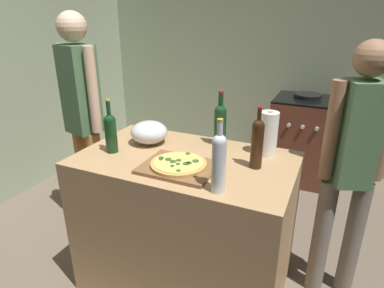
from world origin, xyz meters
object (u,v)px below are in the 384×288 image
(wine_bottle_clear, at_px, (257,142))
(wine_bottle_amber, at_px, (220,123))
(mixing_bowl, at_px, (149,132))
(person_in_stripes, at_px, (83,112))
(pizza, at_px, (179,164))
(person_in_red, at_px, (351,165))
(wine_bottle_green, at_px, (111,131))
(paper_towel_roll, at_px, (268,134))
(wine_bottle_dark, at_px, (219,161))
(stove, at_px, (303,140))

(wine_bottle_clear, relative_size, wine_bottle_amber, 0.99)
(mixing_bowl, xyz_separation_m, person_in_stripes, (-0.67, 0.14, 0.02))
(pizza, xyz_separation_m, person_in_red, (0.87, 0.48, -0.05))
(person_in_stripes, bearing_deg, wine_bottle_green, -33.76)
(person_in_red, bearing_deg, mixing_bowl, -169.97)
(mixing_bowl, height_order, paper_towel_roll, paper_towel_roll)
(paper_towel_roll, bearing_deg, person_in_red, 9.84)
(mixing_bowl, bearing_deg, wine_bottle_green, -121.46)
(wine_bottle_dark, bearing_deg, person_in_stripes, 157.13)
(mixing_bowl, relative_size, paper_towel_roll, 0.89)
(person_in_stripes, bearing_deg, pizza, -21.76)
(wine_bottle_green, xyz_separation_m, wine_bottle_clear, (0.86, 0.15, 0.02))
(mixing_bowl, relative_size, person_in_stripes, 0.14)
(paper_towel_roll, bearing_deg, stove, 87.39)
(mixing_bowl, relative_size, wine_bottle_green, 0.72)
(pizza, height_order, paper_towel_roll, paper_towel_roll)
(wine_bottle_amber, height_order, stove, wine_bottle_amber)
(wine_bottle_amber, distance_m, person_in_red, 0.81)
(person_in_stripes, bearing_deg, mixing_bowl, -11.83)
(wine_bottle_amber, bearing_deg, stove, 76.39)
(pizza, xyz_separation_m, mixing_bowl, (-0.35, 0.27, 0.04))
(stove, distance_m, person_in_stripes, 2.28)
(pizza, xyz_separation_m, stove, (0.47, 2.04, -0.50))
(wine_bottle_green, bearing_deg, wine_bottle_dark, -13.88)
(wine_bottle_amber, bearing_deg, wine_bottle_green, -145.54)
(mixing_bowl, relative_size, stove, 0.25)
(pizza, distance_m, person_in_stripes, 1.10)
(wine_bottle_dark, height_order, person_in_red, person_in_red)
(mixing_bowl, height_order, person_in_red, person_in_red)
(wine_bottle_green, xyz_separation_m, stove, (0.95, 1.99, -0.60))
(pizza, relative_size, person_in_stripes, 0.18)
(wine_bottle_clear, height_order, wine_bottle_amber, wine_bottle_amber)
(wine_bottle_clear, distance_m, person_in_red, 0.59)
(person_in_stripes, xyz_separation_m, person_in_red, (1.89, 0.07, -0.11))
(wine_bottle_green, height_order, wine_bottle_dark, wine_bottle_dark)
(pizza, bearing_deg, wine_bottle_amber, 79.29)
(person_in_red, bearing_deg, paper_towel_roll, -170.16)
(mixing_bowl, distance_m, person_in_stripes, 0.69)
(paper_towel_roll, xyz_separation_m, wine_bottle_dark, (-0.12, -0.54, 0.03))
(wine_bottle_clear, xyz_separation_m, wine_bottle_dark, (-0.10, -0.33, 0.01))
(person_in_red, bearing_deg, wine_bottle_dark, -133.45)
(stove, bearing_deg, paper_towel_roll, -92.61)
(paper_towel_roll, distance_m, wine_bottle_green, 0.94)
(wine_bottle_clear, xyz_separation_m, wine_bottle_amber, (-0.30, 0.24, -0.00))
(wine_bottle_amber, height_order, wine_bottle_dark, wine_bottle_dark)
(paper_towel_roll, distance_m, wine_bottle_dark, 0.55)
(paper_towel_roll, distance_m, person_in_red, 0.50)
(wine_bottle_dark, bearing_deg, person_in_red, 46.55)
(mixing_bowl, xyz_separation_m, wine_bottle_amber, (0.43, 0.17, 0.07))
(wine_bottle_clear, bearing_deg, wine_bottle_amber, 141.30)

